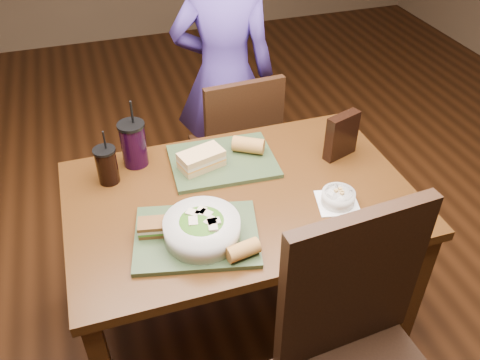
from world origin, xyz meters
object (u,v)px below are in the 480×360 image
Objects in this scene: diner at (224,77)px; tray_near at (197,236)px; salad_bowl at (202,228)px; baguette_near at (243,250)px; chair_near at (360,356)px; tray_far at (223,161)px; baguette_far at (248,145)px; cup_cola at (107,165)px; sandwich_near at (153,227)px; soup_bowl at (338,197)px; dining_table at (240,212)px; sandwich_far at (201,159)px; chip_bag at (342,136)px; cup_berry at (134,144)px; chair_far at (238,145)px.

diner is 3.57× the size of tray_near.
baguette_near is at bearing -50.38° from salad_bowl.
tray_far is at bearing 100.77° from chair_near.
tray_near is 3.24× the size of baguette_far.
cup_cola is at bearing 123.30° from baguette_near.
sandwich_near reaches higher than tray_far.
tray_near is 3.73× the size of sandwich_near.
baguette_far is (0.33, 0.41, 0.04)m from tray_near.
tray_near is at bearing 129.73° from baguette_near.
soup_bowl is at bearing 112.15° from diner.
chair_near is at bearing -86.71° from baguette_far.
salad_bowl reaches higher than tray_far.
sandwich_far is at bearing 116.84° from dining_table.
cup_cola reaches higher than salad_bowl.
chip_bag reaches higher than sandwich_near.
tray_near is 2.16× the size of chip_bag.
sandwich_far is 0.28m from cup_berry.
chair_near reaches higher than dining_table.
chair_far reaches higher than tray_far.
tray_far is at bearing 44.36° from sandwich_near.
salad_bowl is 2.29× the size of sandwich_near.
chair_far is 3.54× the size of salad_bowl.
cup_cola is (-0.67, -0.43, 0.32)m from chair_far.
soup_bowl reaches higher than tray_far.
soup_bowl is 0.56m from sandwich_far.
tray_near is at bearing -140.34° from dining_table.
tray_near is 1.44× the size of cup_berry.
diner is at bearing 48.37° from cup_berry.
dining_table is at bearing 154.11° from soup_bowl.
chip_bag reaches higher than chair_far.
diner is at bearing 62.12° from sandwich_near.
tray_near is (-0.21, -0.18, 0.10)m from dining_table.
cup_berry is at bearing 169.22° from baguette_far.
baguette_far is (-0.05, 0.92, 0.20)m from chair_near.
diner reaches higher than sandwich_near.
cup_cola is 0.94m from chip_bag.
cup_cola is at bearing 120.80° from tray_near.
cup_cola is (-0.79, 0.40, 0.05)m from soup_bowl.
baguette_near is at bearing 125.79° from chair_near.
baguette_far is 0.57m from cup_cola.
cup_cola reaches higher than chip_bag.
tray_near is at bearing -21.83° from sandwich_near.
chair_near is 1.15m from cup_berry.
diner is 0.83m from sandwich_far.
baguette_near is at bearing -50.27° from tray_near.
chip_bag is at bearing 68.89° from chair_near.
chip_bag is (0.15, 0.28, 0.07)m from soup_bowl.
chip_bag is at bearing 37.72° from baguette_near.
soup_bowl is at bearing -61.35° from baguette_far.
salad_bowl reaches higher than sandwich_far.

